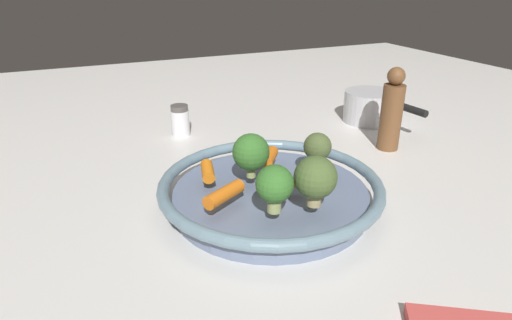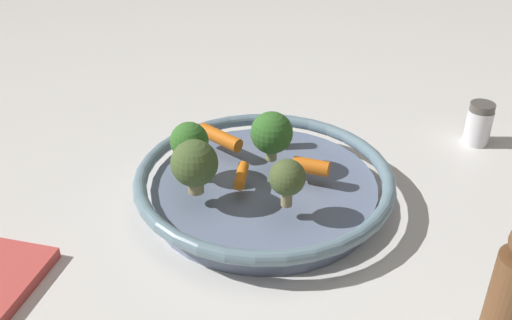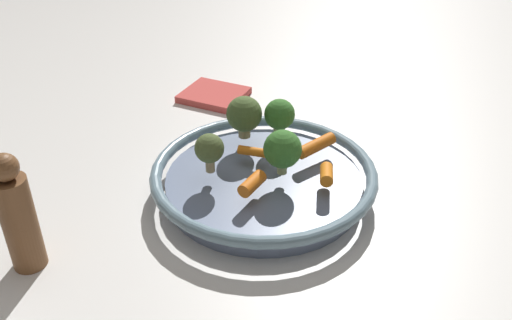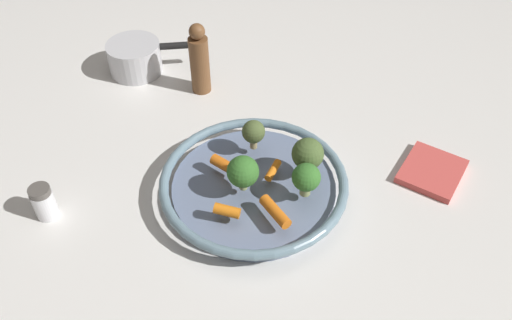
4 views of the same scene
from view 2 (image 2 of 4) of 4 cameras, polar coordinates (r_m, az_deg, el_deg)
The scene contains 12 objects.
ground_plane at distance 0.79m, azimuth 0.80°, elevation -4.01°, with size 2.50×2.50×0.00m, color silver.
serving_bowl at distance 0.77m, azimuth 0.81°, elevation -2.47°, with size 0.34×0.34×0.05m.
baby_carrot_back at distance 0.76m, azimuth 5.44°, elevation -0.64°, with size 0.02×0.02×0.05m, color orange.
baby_carrot_near_rim at distance 0.74m, azimuth -1.45°, elevation -1.53°, with size 0.01×0.01×0.05m, color orange.
baby_carrot_left at distance 0.84m, azimuth 1.82°, elevation 2.99°, with size 0.02×0.02×0.04m, color orange.
baby_carrot_right at distance 0.82m, azimuth -3.57°, elevation 2.24°, with size 0.02×0.02×0.07m, color orange.
broccoli_floret_mid at distance 0.70m, azimuth -6.08°, elevation -0.39°, with size 0.06×0.06×0.07m.
broccoli_floret_edge at distance 0.77m, azimuth 1.55°, elevation 2.66°, with size 0.06×0.06×0.07m.
broccoli_floret_small at distance 0.68m, azimuth 3.27°, elevation -1.78°, with size 0.04×0.04×0.06m.
broccoli_floret_large at distance 0.75m, azimuth -6.57°, elevation 1.76°, with size 0.05×0.05×0.07m.
salt_shaker at distance 0.97m, azimuth 21.07°, elevation 3.35°, with size 0.04×0.04×0.07m.
pepper_mill at distance 0.58m, azimuth 23.77°, elevation -12.98°, with size 0.04×0.04×0.17m.
Camera 2 is at (0.61, -0.21, 0.46)m, focal length 40.66 mm.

